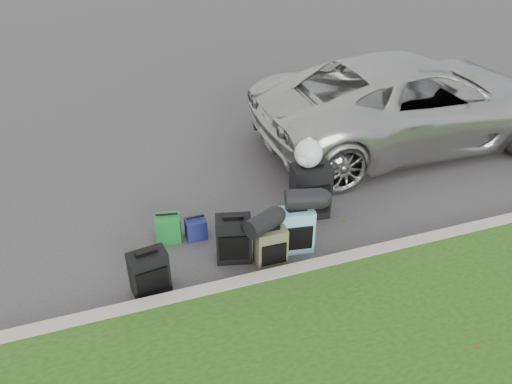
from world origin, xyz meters
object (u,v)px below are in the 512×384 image
object	(u,v)px
suitcase_olive	(271,246)
tote_navy	(196,228)
suitcase_large_black_right	(310,191)
tote_green	(168,228)
suitcase_teal	(296,230)
suitcase_large_black_left	(234,239)
suv	(413,101)
suitcase_small_black	(149,272)

from	to	relation	value
suitcase_olive	tote_navy	xyz separation A→B (m)	(-0.78, 0.83, -0.12)
suitcase_large_black_right	suitcase_olive	bearing A→B (deg)	-132.13
tote_green	suitcase_large_black_right	bearing A→B (deg)	8.79
suitcase_teal	tote_navy	world-z (taller)	suitcase_teal
suitcase_large_black_left	suitcase_olive	distance (m)	0.48
tote_navy	suitcase_olive	bearing A→B (deg)	-47.67
suitcase_olive	tote_green	size ratio (longest dim) A/B	1.44
suv	suitcase_teal	bearing A→B (deg)	125.58
suitcase_olive	suitcase_large_black_right	size ratio (longest dim) A/B	0.65
suitcase_small_black	tote_green	xyz separation A→B (m)	(0.39, 0.92, -0.09)
suv	suitcase_olive	bearing A→B (deg)	124.10
suv	tote_green	distance (m)	5.04
suitcase_small_black	tote_navy	distance (m)	1.13
suitcase_small_black	suitcase_teal	world-z (taller)	suitcase_teal
suitcase_large_black_right	suitcase_small_black	bearing A→B (deg)	-155.55
suitcase_small_black	tote_navy	world-z (taller)	suitcase_small_black
suitcase_large_black_left	suitcase_teal	bearing A→B (deg)	9.33
suitcase_large_black_left	suitcase_olive	size ratio (longest dim) A/B	1.20
suitcase_small_black	suitcase_large_black_right	bearing A→B (deg)	10.41
suitcase_olive	suitcase_teal	bearing A→B (deg)	21.62
tote_green	tote_navy	bearing A→B (deg)	-0.99
suitcase_small_black	tote_navy	bearing A→B (deg)	39.85
tote_navy	suv	bearing A→B (deg)	19.30
suitcase_teal	tote_navy	xyz separation A→B (m)	(-1.19, 0.68, -0.17)
suitcase_large_black_left	suitcase_teal	distance (m)	0.83
suitcase_small_black	suitcase_large_black_left	bearing A→B (deg)	3.55
suv	tote_green	xyz separation A→B (m)	(-4.76, -1.53, -0.61)
suitcase_teal	tote_green	xyz separation A→B (m)	(-1.55, 0.75, -0.13)
suitcase_large_black_left	tote_navy	size ratio (longest dim) A/B	2.18
suitcase_olive	suitcase_large_black_right	bearing A→B (deg)	43.02
suitcase_olive	tote_navy	bearing A→B (deg)	134.01
suv	suitcase_olive	world-z (taller)	suv
suitcase_olive	tote_green	distance (m)	1.46
suitcase_olive	suv	bearing A→B (deg)	34.88
suitcase_large_black_left	suitcase_teal	xyz separation A→B (m)	(0.83, -0.07, -0.01)
suitcase_small_black	suitcase_olive	size ratio (longest dim) A/B	1.05
suitcase_olive	suitcase_large_black_right	distance (m)	1.23
suitcase_small_black	suitcase_teal	xyz separation A→B (m)	(1.94, 0.16, 0.03)
suitcase_large_black_left	suitcase_large_black_right	size ratio (longest dim) A/B	0.79
suitcase_small_black	tote_green	world-z (taller)	suitcase_small_black
suitcase_teal	suitcase_large_black_right	world-z (taller)	suitcase_large_black_right
suv	suitcase_small_black	xyz separation A→B (m)	(-5.15, -2.44, -0.51)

